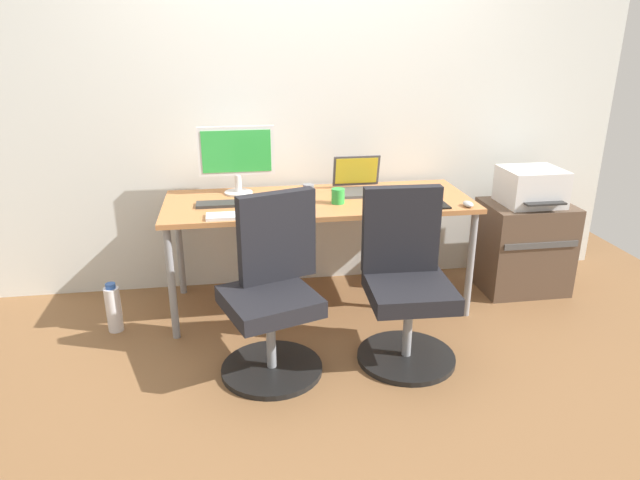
% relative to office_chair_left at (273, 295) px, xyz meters
% --- Properties ---
extents(ground_plane, '(5.28, 5.28, 0.00)m').
position_rel_office_chair_left_xyz_m(ground_plane, '(0.35, 0.70, -0.42)').
color(ground_plane, brown).
extents(back_wall, '(4.40, 0.04, 2.60)m').
position_rel_office_chair_left_xyz_m(back_wall, '(0.35, 1.14, 0.88)').
color(back_wall, silver).
rests_on(back_wall, ground).
extents(desk, '(1.91, 0.72, 0.72)m').
position_rel_office_chair_left_xyz_m(desk, '(0.35, 0.70, 0.24)').
color(desk, '#B77542').
rests_on(desk, ground).
extents(office_chair_left, '(0.56, 0.56, 0.94)m').
position_rel_office_chair_left_xyz_m(office_chair_left, '(0.00, 0.00, 0.00)').
color(office_chair_left, black).
rests_on(office_chair_left, ground).
extents(office_chair_right, '(0.54, 0.54, 0.94)m').
position_rel_office_chair_left_xyz_m(office_chair_right, '(0.72, 0.00, 0.00)').
color(office_chair_right, black).
rests_on(office_chair_right, ground).
extents(side_cabinet, '(0.57, 0.45, 0.62)m').
position_rel_office_chair_left_xyz_m(side_cabinet, '(1.78, 0.72, -0.11)').
color(side_cabinet, brown).
rests_on(side_cabinet, ground).
extents(printer, '(0.38, 0.40, 0.24)m').
position_rel_office_chair_left_xyz_m(printer, '(1.78, 0.72, 0.31)').
color(printer, silver).
rests_on(printer, side_cabinet).
extents(water_bottle_on_floor, '(0.09, 0.09, 0.31)m').
position_rel_office_chair_left_xyz_m(water_bottle_on_floor, '(-0.92, 0.53, -0.28)').
color(water_bottle_on_floor, white).
rests_on(water_bottle_on_floor, ground).
extents(desktop_monitor, '(0.48, 0.18, 0.43)m').
position_rel_office_chair_left_xyz_m(desktop_monitor, '(-0.14, 0.91, 0.55)').
color(desktop_monitor, silver).
rests_on(desktop_monitor, desk).
extents(open_laptop, '(0.31, 0.27, 0.22)m').
position_rel_office_chair_left_xyz_m(open_laptop, '(0.64, 0.84, 0.35)').
color(open_laptop, '#4C4C51').
rests_on(open_laptop, desk).
extents(keyboard_by_monitor, '(0.34, 0.12, 0.02)m').
position_rel_office_chair_left_xyz_m(keyboard_by_monitor, '(-0.16, 0.42, 0.31)').
color(keyboard_by_monitor, silver).
rests_on(keyboard_by_monitor, desk).
extents(keyboard_by_laptop, '(0.34, 0.12, 0.02)m').
position_rel_office_chair_left_xyz_m(keyboard_by_laptop, '(-0.23, 0.66, 0.31)').
color(keyboard_by_laptop, '#2D2D2D').
rests_on(keyboard_by_laptop, desk).
extents(mouse_by_monitor, '(0.06, 0.10, 0.03)m').
position_rel_office_chair_left_xyz_m(mouse_by_monitor, '(1.02, 0.70, 0.31)').
color(mouse_by_monitor, '#515156').
rests_on(mouse_by_monitor, desk).
extents(mouse_by_laptop, '(0.06, 0.10, 0.03)m').
position_rel_office_chair_left_xyz_m(mouse_by_laptop, '(1.21, 0.41, 0.31)').
color(mouse_by_laptop, '#B7B7B7').
rests_on(mouse_by_laptop, desk).
extents(coffee_mug, '(0.08, 0.08, 0.09)m').
position_rel_office_chair_left_xyz_m(coffee_mug, '(0.45, 0.59, 0.34)').
color(coffee_mug, green).
rests_on(coffee_mug, desk).
extents(pen_cup, '(0.07, 0.07, 0.10)m').
position_rel_office_chair_left_xyz_m(pen_cup, '(0.28, 0.68, 0.35)').
color(pen_cup, slate).
rests_on(pen_cup, desk).
extents(phone_near_laptop, '(0.07, 0.14, 0.01)m').
position_rel_office_chair_left_xyz_m(phone_near_laptop, '(1.06, 0.45, 0.30)').
color(phone_near_laptop, black).
rests_on(phone_near_laptop, desk).
extents(notebook, '(0.21, 0.15, 0.03)m').
position_rel_office_chair_left_xyz_m(notebook, '(0.17, 0.44, 0.31)').
color(notebook, purple).
rests_on(notebook, desk).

